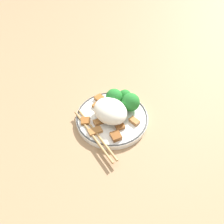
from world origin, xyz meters
The scene contains 15 objects.
ground_plane centered at (0.00, 0.00, 0.00)m, with size 3.00×3.00×0.00m, color #9E7A56.
plate centered at (0.00, 0.00, 0.01)m, with size 0.22×0.22×0.02m.
rice_mound centered at (0.00, 0.01, 0.05)m, with size 0.11×0.09×0.06m.
broccoli_back_left centered at (-0.02, -0.06, 0.05)m, with size 0.06×0.06×0.06m.
broccoli_back_center centered at (0.02, -0.07, 0.04)m, with size 0.04×0.04×0.05m.
broccoli_back_right centered at (0.03, -0.04, 0.05)m, with size 0.05×0.05×0.06m.
meat_near_front centered at (-0.06, 0.05, 0.02)m, with size 0.04×0.03×0.01m.
meat_near_left centered at (0.04, 0.07, 0.02)m, with size 0.04×0.04×0.01m.
meat_near_right centered at (-0.04, 0.01, 0.02)m, with size 0.04×0.03×0.01m.
meat_near_back centered at (0.06, 0.01, 0.02)m, with size 0.03×0.02×0.01m.
meat_on_rice_edge centered at (0.01, 0.04, 0.02)m, with size 0.03×0.04×0.01m.
meat_mid_left centered at (-0.06, -0.03, 0.02)m, with size 0.03×0.02×0.01m.
meat_mid_right centered at (-0.01, 0.08, 0.02)m, with size 0.03×0.04×0.01m.
meat_far_scatter centered at (0.08, -0.02, 0.02)m, with size 0.03×0.03×0.01m.
chopsticks centered at (-0.02, 0.08, 0.02)m, with size 0.21×0.06×0.01m.
Camera 1 is at (-0.32, 0.31, 0.52)m, focal length 35.00 mm.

